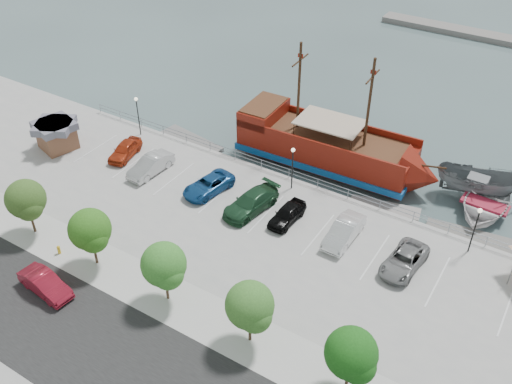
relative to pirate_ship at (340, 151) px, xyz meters
The scene contains 28 objects.
ground 13.10m from the pirate_ship, 97.84° to the right, with size 160.00×160.00×0.00m, color #3D4E50.
street 28.88m from the pirate_ship, 93.51° to the right, with size 100.00×8.00×0.04m, color black.
sidewalk 22.90m from the pirate_ship, 94.42° to the right, with size 100.00×4.00×0.05m, color beige.
seawall_railing 5.34m from the pirate_ship, 109.41° to the right, with size 50.00×0.06×1.00m.
pirate_ship is the anchor object (origin of this frame).
patrol_boat 12.81m from the pirate_ship, 11.29° to the left, with size 2.76×7.34×2.84m, color slate.
speedboat 13.93m from the pirate_ship, ahead, with size 5.61×7.85×1.63m, color silver.
dock_west 15.79m from the pirate_ship, 166.69° to the right, with size 7.42×2.12×0.42m, color slate.
dock_mid 7.49m from the pirate_ship, 29.93° to the right, with size 6.24×1.78×0.36m, color gray.
dock_east 14.44m from the pirate_ship, 14.60° to the right, with size 7.37×2.11×0.42m, color slate.
shed 28.03m from the pirate_ship, 153.26° to the right, with size 4.35×4.35×2.89m.
street_sedan 28.99m from the pirate_ship, 111.71° to the right, with size 1.62×4.65×1.53m, color maroon.
fire_hydrant 26.97m from the pirate_ship, 118.89° to the right, with size 0.27×0.27×0.78m.
lamp_post_left 20.83m from the pirate_ship, 162.30° to the right, with size 0.36×0.36×4.28m.
lamp_post_mid 6.80m from the pirate_ship, 105.63° to the right, with size 0.36×0.36×4.28m.
lamp_post_right 15.68m from the pirate_ship, 23.90° to the right, with size 0.36×0.36×4.28m.
tree_b 28.36m from the pirate_ship, 125.99° to the right, with size 3.30×3.20×5.00m.
tree_c 24.91m from the pirate_ship, 112.80° to the right, with size 3.30×3.20×5.00m.
tree_d 23.13m from the pirate_ship, 96.53° to the right, with size 3.30×3.20×5.00m.
tree_e 23.40m from the pirate_ship, 79.16° to the right, with size 3.30×3.20×5.00m.
tree_f 25.65m from the pirate_ship, 63.55° to the right, with size 3.30×3.20×5.00m.
parked_car_a 20.91m from the pirate_ship, 150.53° to the right, with size 1.78×4.42×1.51m, color #AB3113.
parked_car_b 18.07m from the pirate_ship, 141.94° to the right, with size 1.73×4.97×1.64m, color #BDBDBD.
parked_car_c 13.29m from the pirate_ship, 126.22° to the right, with size 2.35×5.08×1.41m, color navy.
parked_car_d 11.42m from the pirate_ship, 106.11° to the right, with size 2.32×5.70×1.65m, color #1F482B.
parked_car_e 10.61m from the pirate_ship, 89.04° to the right, with size 1.71×4.24×1.45m, color black.
parked_car_f 11.50m from the pirate_ship, 63.02° to the right, with size 1.75×5.03×1.66m, color silver.
parked_car_g 15.06m from the pirate_ship, 45.85° to the right, with size 2.36×5.11×1.42m, color gray.
Camera 1 is at (19.39, -30.74, 30.70)m, focal length 40.00 mm.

